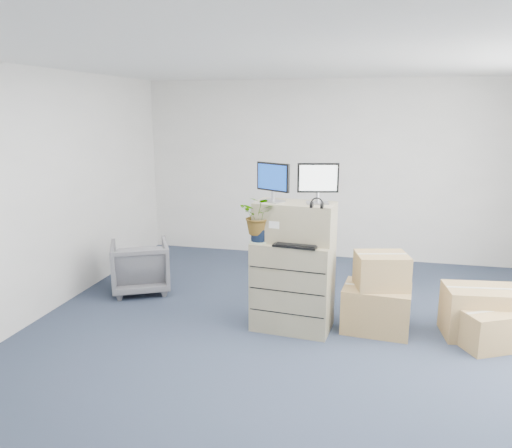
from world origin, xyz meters
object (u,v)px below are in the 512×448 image
(keyboard, at_px, (296,245))
(filing_cabinet_lower, at_px, (293,285))
(monitor_right, at_px, (318,181))
(office_chair, at_px, (140,264))
(water_bottle, at_px, (299,229))
(potted_plant, at_px, (259,221))
(monitor_left, at_px, (273,180))

(keyboard, bearing_deg, filing_cabinet_lower, 113.29)
(monitor_right, height_order, office_chair, monitor_right)
(office_chair, bearing_deg, keyboard, 131.59)
(water_bottle, distance_m, potted_plant, 0.44)
(keyboard, xyz_separation_m, water_bottle, (0.00, 0.21, 0.12))
(filing_cabinet_lower, relative_size, water_bottle, 3.71)
(potted_plant, bearing_deg, filing_cabinet_lower, 14.31)
(keyboard, height_order, office_chair, keyboard)
(filing_cabinet_lower, bearing_deg, water_bottle, 37.56)
(water_bottle, relative_size, office_chair, 0.36)
(water_bottle, xyz_separation_m, potted_plant, (-0.41, -0.13, 0.10))
(monitor_left, bearing_deg, office_chair, -170.51)
(keyboard, bearing_deg, monitor_right, 55.88)
(filing_cabinet_lower, height_order, monitor_left, monitor_left)
(monitor_right, xyz_separation_m, keyboard, (-0.19, -0.21, -0.64))
(filing_cabinet_lower, distance_m, water_bottle, 0.62)
(keyboard, relative_size, office_chair, 0.61)
(monitor_left, bearing_deg, filing_cabinet_lower, 21.32)
(potted_plant, distance_m, office_chair, 2.10)
(filing_cabinet_lower, height_order, office_chair, filing_cabinet_lower)
(filing_cabinet_lower, relative_size, keyboard, 2.16)
(keyboard, distance_m, water_bottle, 0.24)
(water_bottle, bearing_deg, potted_plant, -163.01)
(monitor_right, bearing_deg, office_chair, 152.53)
(monitor_left, relative_size, monitor_right, 0.98)
(monitor_left, relative_size, keyboard, 0.91)
(water_bottle, bearing_deg, keyboard, -91.25)
(potted_plant, bearing_deg, water_bottle, 16.99)
(filing_cabinet_lower, xyz_separation_m, monitor_left, (-0.23, 0.03, 1.13))
(filing_cabinet_lower, bearing_deg, keyboard, -68.23)
(monitor_right, bearing_deg, water_bottle, 167.93)
(keyboard, relative_size, water_bottle, 1.72)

